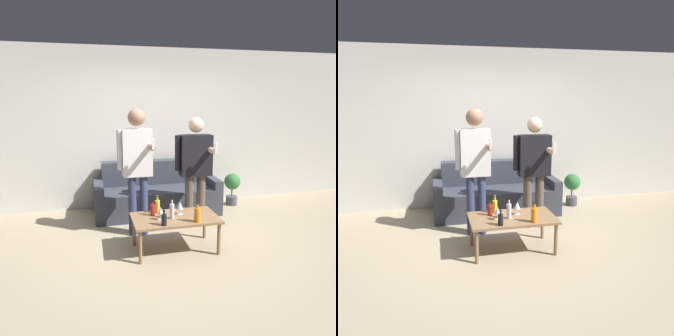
# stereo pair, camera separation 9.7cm
# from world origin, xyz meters

# --- Properties ---
(ground_plane) EXTENTS (16.00, 16.00, 0.00)m
(ground_plane) POSITION_xyz_m (0.00, 0.00, 0.00)
(ground_plane) COLOR tan
(wall_back) EXTENTS (8.00, 0.06, 2.70)m
(wall_back) POSITION_xyz_m (0.00, 1.95, 1.35)
(wall_back) COLOR silver
(wall_back) RESTS_ON ground_plane
(couch) EXTENTS (2.01, 0.82, 0.84)m
(couch) POSITION_xyz_m (0.02, 1.48, 0.30)
(couch) COLOR #383D47
(couch) RESTS_ON ground_plane
(coffee_table) EXTENTS (1.06, 0.60, 0.44)m
(coffee_table) POSITION_xyz_m (-0.03, 0.04, 0.39)
(coffee_table) COLOR #8E6B47
(coffee_table) RESTS_ON ground_plane
(bottle_orange) EXTENTS (0.06, 0.06, 0.23)m
(bottle_orange) POSITION_xyz_m (-0.22, 0.24, 0.52)
(bottle_orange) COLOR yellow
(bottle_orange) RESTS_ON coffee_table
(bottle_green) EXTENTS (0.08, 0.08, 0.24)m
(bottle_green) POSITION_xyz_m (0.18, -0.18, 0.53)
(bottle_green) COLOR orange
(bottle_green) RESTS_ON coffee_table
(bottle_dark) EXTENTS (0.06, 0.06, 0.25)m
(bottle_dark) POSITION_xyz_m (-0.09, -0.00, 0.53)
(bottle_dark) COLOR silver
(bottle_dark) RESTS_ON coffee_table
(bottle_yellow) EXTENTS (0.06, 0.06, 0.19)m
(bottle_yellow) POSITION_xyz_m (-0.29, 0.16, 0.51)
(bottle_yellow) COLOR #B21E1E
(bottle_yellow) RESTS_ON coffee_table
(bottle_red) EXTENTS (0.06, 0.06, 0.18)m
(bottle_red) POSITION_xyz_m (-0.23, -0.19, 0.51)
(bottle_red) COLOR black
(bottle_red) RESTS_ON coffee_table
(wine_glass_near) EXTENTS (0.07, 0.07, 0.17)m
(wine_glass_near) POSITION_xyz_m (-0.23, -0.01, 0.55)
(wine_glass_near) COLOR silver
(wine_glass_near) RESTS_ON coffee_table
(wine_glass_far) EXTENTS (0.08, 0.08, 0.17)m
(wine_glass_far) POSITION_xyz_m (0.05, 0.12, 0.55)
(wine_glass_far) COLOR silver
(wine_glass_far) RESTS_ON coffee_table
(person_standing_left) EXTENTS (0.47, 0.44, 1.74)m
(person_standing_left) POSITION_xyz_m (-0.41, 0.63, 1.05)
(person_standing_left) COLOR navy
(person_standing_left) RESTS_ON ground_plane
(person_standing_right) EXTENTS (0.53, 0.43, 1.61)m
(person_standing_right) POSITION_xyz_m (0.44, 0.73, 0.94)
(person_standing_right) COLOR brown
(person_standing_right) RESTS_ON ground_plane
(potted_plant) EXTENTS (0.28, 0.28, 0.57)m
(potted_plant) POSITION_xyz_m (1.41, 1.53, 0.35)
(potted_plant) COLOR #4C4C51
(potted_plant) RESTS_ON ground_plane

